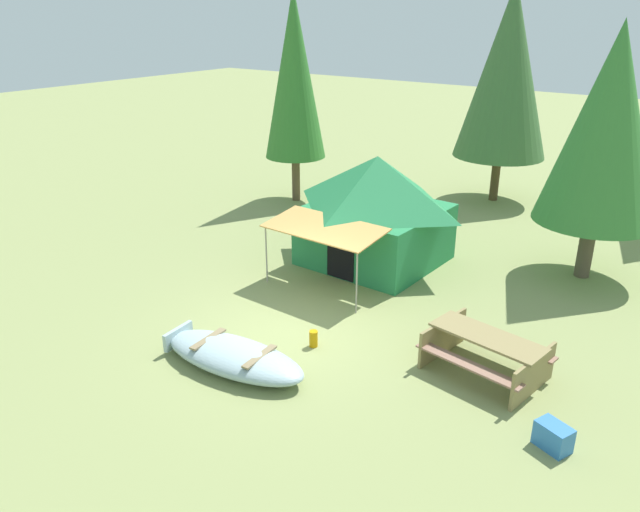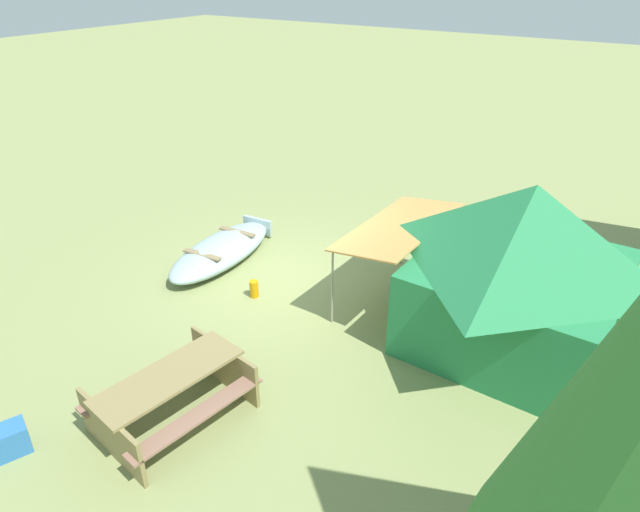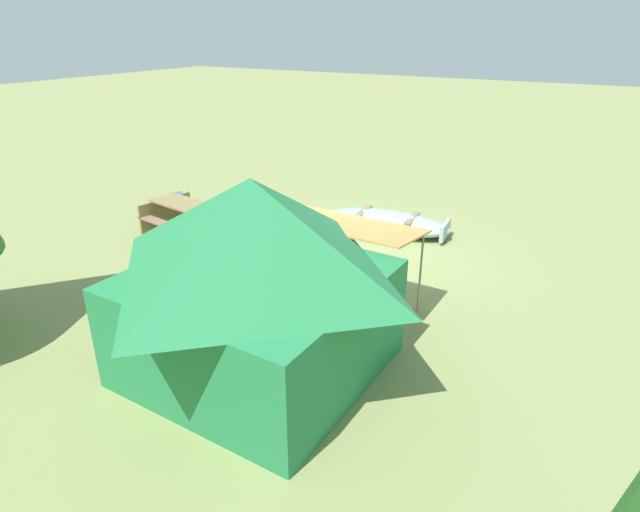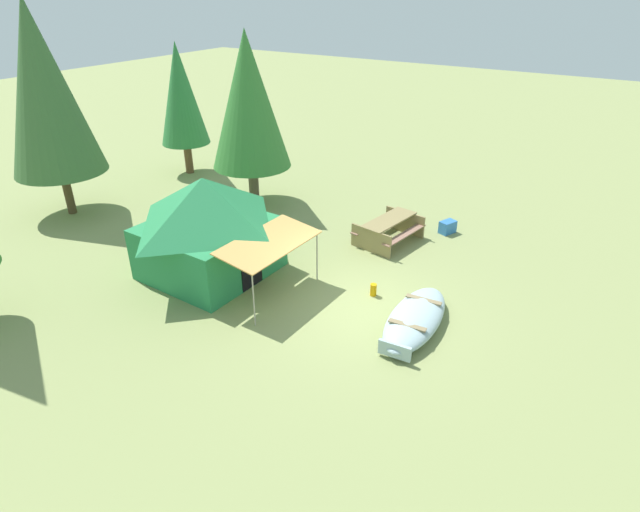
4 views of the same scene
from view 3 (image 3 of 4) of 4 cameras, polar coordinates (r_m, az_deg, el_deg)
ground_plane at (r=11.03m, az=3.95°, el=-0.01°), size 80.00×80.00×0.00m
beached_rowboat at (r=12.33m, az=7.28°, el=3.65°), size 3.00×1.37×0.46m
canvas_cabin_tent at (r=6.96m, az=-6.93°, el=-2.10°), size 3.37×4.43×2.71m
picnic_table at (r=12.23m, az=-13.79°, el=4.15°), size 2.19×1.71×0.76m
cooler_box at (r=14.26m, az=-14.80°, el=5.66°), size 0.59×0.49×0.40m
fuel_can at (r=11.43m, az=1.07°, el=1.81°), size 0.23×0.23×0.33m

